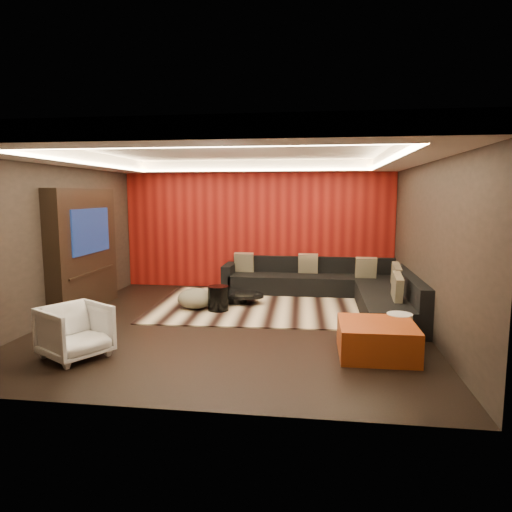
# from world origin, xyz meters

# --- Properties ---
(floor) EXTENTS (6.00, 6.00, 0.02)m
(floor) POSITION_xyz_m (0.00, 0.00, -0.01)
(floor) COLOR black
(floor) RESTS_ON ground
(ceiling) EXTENTS (6.00, 6.00, 0.02)m
(ceiling) POSITION_xyz_m (0.00, 0.00, 2.81)
(ceiling) COLOR silver
(ceiling) RESTS_ON ground
(wall_back) EXTENTS (6.00, 0.02, 2.80)m
(wall_back) POSITION_xyz_m (0.00, 3.01, 1.40)
(wall_back) COLOR black
(wall_back) RESTS_ON ground
(wall_left) EXTENTS (0.02, 6.00, 2.80)m
(wall_left) POSITION_xyz_m (-3.01, 0.00, 1.40)
(wall_left) COLOR black
(wall_left) RESTS_ON ground
(wall_right) EXTENTS (0.02, 6.00, 2.80)m
(wall_right) POSITION_xyz_m (3.01, 0.00, 1.40)
(wall_right) COLOR black
(wall_right) RESTS_ON ground
(red_feature_wall) EXTENTS (5.98, 0.05, 2.78)m
(red_feature_wall) POSITION_xyz_m (0.00, 2.97, 1.40)
(red_feature_wall) COLOR #6B0C0A
(red_feature_wall) RESTS_ON ground
(soffit_back) EXTENTS (6.00, 0.60, 0.22)m
(soffit_back) POSITION_xyz_m (0.00, 2.70, 2.69)
(soffit_back) COLOR silver
(soffit_back) RESTS_ON ground
(soffit_front) EXTENTS (6.00, 0.60, 0.22)m
(soffit_front) POSITION_xyz_m (0.00, -2.70, 2.69)
(soffit_front) COLOR silver
(soffit_front) RESTS_ON ground
(soffit_left) EXTENTS (0.60, 4.80, 0.22)m
(soffit_left) POSITION_xyz_m (-2.70, 0.00, 2.69)
(soffit_left) COLOR silver
(soffit_left) RESTS_ON ground
(soffit_right) EXTENTS (0.60, 4.80, 0.22)m
(soffit_right) POSITION_xyz_m (2.70, 0.00, 2.69)
(soffit_right) COLOR silver
(soffit_right) RESTS_ON ground
(cove_back) EXTENTS (4.80, 0.08, 0.04)m
(cove_back) POSITION_xyz_m (0.00, 2.36, 2.60)
(cove_back) COLOR #FFD899
(cove_back) RESTS_ON ground
(cove_front) EXTENTS (4.80, 0.08, 0.04)m
(cove_front) POSITION_xyz_m (0.00, -2.36, 2.60)
(cove_front) COLOR #FFD899
(cove_front) RESTS_ON ground
(cove_left) EXTENTS (0.08, 4.80, 0.04)m
(cove_left) POSITION_xyz_m (-2.36, 0.00, 2.60)
(cove_left) COLOR #FFD899
(cove_left) RESTS_ON ground
(cove_right) EXTENTS (0.08, 4.80, 0.04)m
(cove_right) POSITION_xyz_m (2.36, 0.00, 2.60)
(cove_right) COLOR #FFD899
(cove_right) RESTS_ON ground
(tv_surround) EXTENTS (0.30, 2.00, 2.20)m
(tv_surround) POSITION_xyz_m (-2.85, 0.60, 1.10)
(tv_surround) COLOR black
(tv_surround) RESTS_ON ground
(tv_screen) EXTENTS (0.04, 1.30, 0.80)m
(tv_screen) POSITION_xyz_m (-2.69, 0.60, 1.45)
(tv_screen) COLOR black
(tv_screen) RESTS_ON ground
(tv_shelf) EXTENTS (0.04, 1.60, 0.04)m
(tv_shelf) POSITION_xyz_m (-2.69, 0.60, 0.70)
(tv_shelf) COLOR black
(tv_shelf) RESTS_ON ground
(rug) EXTENTS (4.11, 3.14, 0.02)m
(rug) POSITION_xyz_m (0.30, 1.33, 0.01)
(rug) COLOR beige
(rug) RESTS_ON floor
(coffee_table) EXTENTS (1.42, 1.42, 0.19)m
(coffee_table) POSITION_xyz_m (-0.21, 1.45, 0.12)
(coffee_table) COLOR black
(coffee_table) RESTS_ON rug
(drum_stool) EXTENTS (0.40, 0.40, 0.44)m
(drum_stool) POSITION_xyz_m (-0.41, 0.79, 0.24)
(drum_stool) COLOR black
(drum_stool) RESTS_ON rug
(striped_pouf) EXTENTS (0.87, 0.87, 0.37)m
(striped_pouf) POSITION_xyz_m (-0.86, 0.90, 0.20)
(striped_pouf) COLOR beige
(striped_pouf) RESTS_ON rug
(white_side_table) EXTENTS (0.40, 0.40, 0.44)m
(white_side_table) POSITION_xyz_m (2.50, -0.66, 0.22)
(white_side_table) COLOR white
(white_side_table) RESTS_ON floor
(orange_ottoman) EXTENTS (0.99, 0.99, 0.43)m
(orange_ottoman) POSITION_xyz_m (2.13, -1.15, 0.22)
(orange_ottoman) COLOR maroon
(orange_ottoman) RESTS_ON floor
(armchair) EXTENTS (1.03, 1.02, 0.69)m
(armchair) POSITION_xyz_m (-1.73, -1.76, 0.35)
(armchair) COLOR silver
(armchair) RESTS_ON floor
(sectional_sofa) EXTENTS (3.65, 3.50, 0.75)m
(sectional_sofa) POSITION_xyz_m (1.73, 1.86, 0.26)
(sectional_sofa) COLOR black
(sectional_sofa) RESTS_ON floor
(throw_pillows) EXTENTS (3.30, 2.78, 0.50)m
(throw_pillows) POSITION_xyz_m (1.73, 1.90, 0.62)
(throw_pillows) COLOR beige
(throw_pillows) RESTS_ON sectional_sofa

